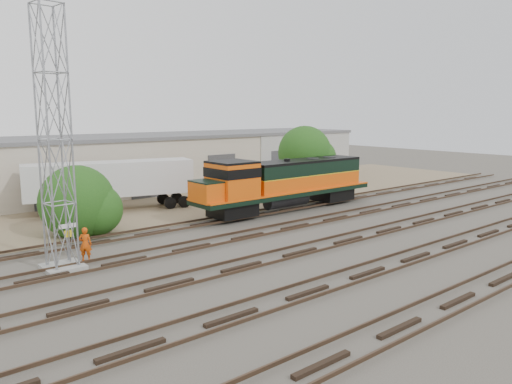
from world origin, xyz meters
TOP-DOWN VIEW (x-y plane):
  - ground at (0.00, 0.00)m, footprint 140.00×140.00m
  - dirt_strip at (0.00, 15.00)m, footprint 80.00×16.00m
  - tracks at (0.00, -3.00)m, footprint 80.00×20.40m
  - warehouse at (0.04, 22.98)m, footprint 58.40×10.40m
  - locomotive at (7.18, 6.00)m, footprint 16.20×2.84m
  - signal_tower at (-10.72, 2.52)m, footprint 1.83×1.83m
  - sign_post at (-10.25, 2.82)m, footprint 0.88×0.07m
  - worker at (-9.36, 3.09)m, footprint 0.77×0.72m
  - semi_trailer at (-2.69, 14.31)m, footprint 12.60×5.39m
  - dumpster_blue at (17.06, 17.30)m, footprint 2.04×1.98m
  - dumpster_red at (25.39, 18.40)m, footprint 1.69×1.60m
  - tree_mid at (-7.35, 8.66)m, footprint 4.83×4.60m
  - tree_east at (13.13, 9.33)m, footprint 4.92×4.68m

SIDE VIEW (x-z plane):
  - ground at x=0.00m, z-range 0.00..0.00m
  - dirt_strip at x=0.00m, z-range 0.00..0.02m
  - tracks at x=0.00m, z-range -0.06..0.22m
  - dumpster_red at x=25.39m, z-range 0.00..1.40m
  - dumpster_blue at x=17.06m, z-range 0.00..1.50m
  - worker at x=-9.36m, z-range 0.00..1.76m
  - sign_post at x=-10.25m, z-range 0.43..2.59m
  - tree_mid at x=-7.35m, z-range -0.39..4.21m
  - locomotive at x=7.18m, z-range 0.30..4.20m
  - semi_trailer at x=-2.69m, z-range 0.49..4.30m
  - warehouse at x=0.04m, z-range 0.00..5.30m
  - tree_east at x=13.13m, z-range 0.70..7.02m
  - signal_tower at x=-10.72m, z-range -0.15..12.22m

